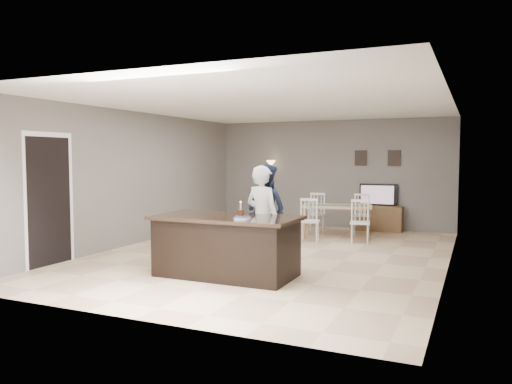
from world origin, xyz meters
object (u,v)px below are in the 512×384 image
at_px(birthday_cake, 241,213).
at_px(plate_stack, 242,218).
at_px(dining_table, 337,211).
at_px(tv_console, 377,218).
at_px(floor_lamp, 271,175).
at_px(kitchen_island, 226,246).
at_px(woman, 262,218).
at_px(man, 265,212).
at_px(television, 378,195).

height_order(birthday_cake, plate_stack, birthday_cake).
relative_size(plate_stack, dining_table, 0.12).
height_order(tv_console, birthday_cake, birthday_cake).
bearing_deg(floor_lamp, birthday_cake, -72.17).
height_order(kitchen_island, woman, woman).
bearing_deg(birthday_cake, tv_console, 79.76).
distance_m(tv_console, man, 4.40).
relative_size(woman, floor_lamp, 0.97).
distance_m(television, woman, 5.16).
bearing_deg(television, birthday_cake, 79.88).
bearing_deg(woman, kitchen_island, 74.27).
xyz_separation_m(birthday_cake, plate_stack, (0.19, -0.35, -0.03)).
bearing_deg(television, man, 75.07).
xyz_separation_m(woman, dining_table, (0.23, 3.65, -0.24)).
bearing_deg(plate_stack, tv_console, 82.21).
bearing_deg(dining_table, floor_lamp, 136.40).
bearing_deg(television, kitchen_island, 77.99).
height_order(television, man, man).
relative_size(tv_console, man, 0.72).
bearing_deg(plate_stack, woman, 93.44).
relative_size(kitchen_island, woman, 1.31).
distance_m(dining_table, floor_lamp, 2.66).
xyz_separation_m(television, floor_lamp, (-2.77, -0.05, 0.45)).
xyz_separation_m(television, dining_table, (-0.63, -1.44, -0.28)).
bearing_deg(kitchen_island, tv_console, 77.84).
distance_m(kitchen_island, tv_console, 5.70).
bearing_deg(plate_stack, kitchen_island, 143.84).
bearing_deg(dining_table, woman, -104.21).
distance_m(kitchen_island, man, 1.40).
xyz_separation_m(plate_stack, dining_table, (0.18, 4.49, -0.33)).
xyz_separation_m(tv_console, floor_lamp, (-2.77, 0.02, 1.01)).
bearing_deg(dining_table, plate_stack, -102.91).
xyz_separation_m(dining_table, floor_lamp, (-2.15, 1.39, 0.72)).
relative_size(television, dining_table, 0.47).
bearing_deg(floor_lamp, man, -68.98).
relative_size(television, birthday_cake, 4.11).
xyz_separation_m(kitchen_island, tv_console, (1.20, 5.57, -0.15)).
bearing_deg(birthday_cake, floor_lamp, 107.83).
height_order(man, birthday_cake, man).
distance_m(birthday_cake, plate_stack, 0.40).
bearing_deg(plate_stack, dining_table, 87.77).
relative_size(man, birthday_cake, 7.48).
bearing_deg(woman, birthday_cake, 90.22).
distance_m(television, birthday_cake, 5.67).
distance_m(man, floor_lamp, 4.57).
height_order(tv_console, man, man).
height_order(television, woman, woman).
relative_size(tv_console, woman, 0.73).
height_order(woman, plate_stack, woman).
bearing_deg(floor_lamp, dining_table, -32.92).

